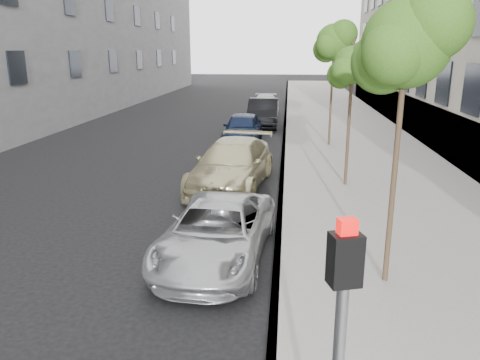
% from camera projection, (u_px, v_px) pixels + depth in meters
% --- Properties ---
extents(ground, '(160.00, 160.00, 0.00)m').
position_uv_depth(ground, '(202.00, 321.00, 7.64)').
color(ground, black).
rests_on(ground, ground).
extents(sidewalk, '(6.40, 72.00, 0.14)m').
position_uv_depth(sidewalk, '(334.00, 117.00, 30.20)').
color(sidewalk, gray).
rests_on(sidewalk, ground).
extents(curb, '(0.15, 72.00, 0.14)m').
position_uv_depth(curb, '(286.00, 117.00, 30.51)').
color(curb, '#9E9B93').
rests_on(curb, ground).
extents(tree_near, '(1.78, 1.58, 5.12)m').
position_uv_depth(tree_near, '(408.00, 44.00, 7.59)').
color(tree_near, '#38281C').
rests_on(tree_near, sidewalk).
extents(tree_mid, '(1.54, 1.34, 4.46)m').
position_uv_depth(tree_mid, '(353.00, 65.00, 13.96)').
color(tree_mid, '#38281C').
rests_on(tree_mid, sidewalk).
extents(tree_far, '(1.83, 1.63, 5.38)m').
position_uv_depth(tree_far, '(335.00, 42.00, 19.98)').
color(tree_far, '#38281C').
rests_on(tree_far, sidewalk).
extents(signal_pole, '(0.28, 0.24, 2.93)m').
position_uv_depth(signal_pole, '(339.00, 346.00, 3.77)').
color(signal_pole, '#939699').
rests_on(signal_pole, sidewalk).
extents(minivan, '(2.38, 4.59, 1.24)m').
position_uv_depth(minivan, '(217.00, 232.00, 9.77)').
color(minivan, '#AEB1B3').
rests_on(minivan, ground).
extents(suv, '(2.71, 5.35, 1.49)m').
position_uv_depth(suv, '(232.00, 165.00, 14.92)').
color(suv, tan).
rests_on(suv, ground).
extents(sedan_blue, '(1.75, 4.20, 1.42)m').
position_uv_depth(sedan_blue, '(243.00, 128.00, 22.06)').
color(sedan_blue, black).
rests_on(sedan_blue, ground).
extents(sedan_black, '(1.74, 4.81, 1.58)m').
position_uv_depth(sedan_black, '(263.00, 113.00, 26.83)').
color(sedan_black, black).
rests_on(sedan_black, ground).
extents(sedan_rear, '(1.94, 4.52, 1.30)m').
position_uv_depth(sedan_rear, '(265.00, 105.00, 31.89)').
color(sedan_rear, '#A8ABB0').
rests_on(sedan_rear, ground).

